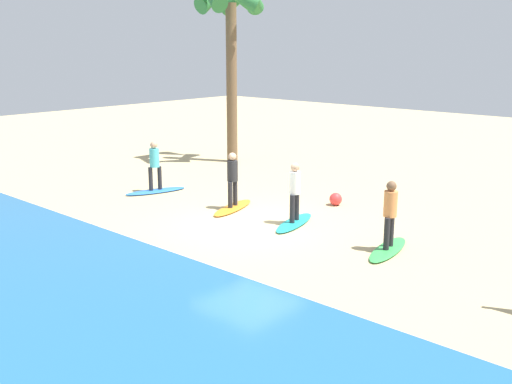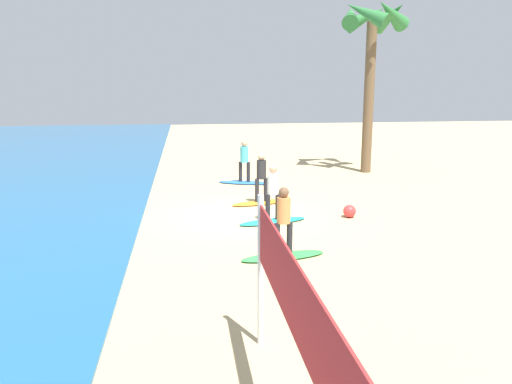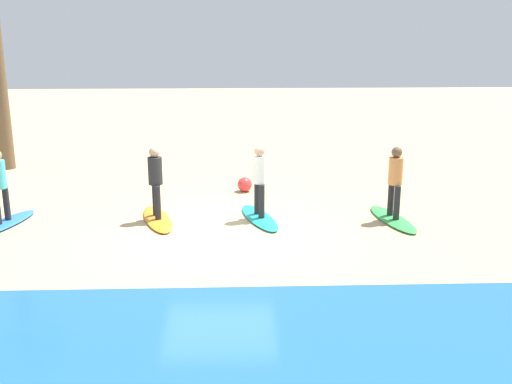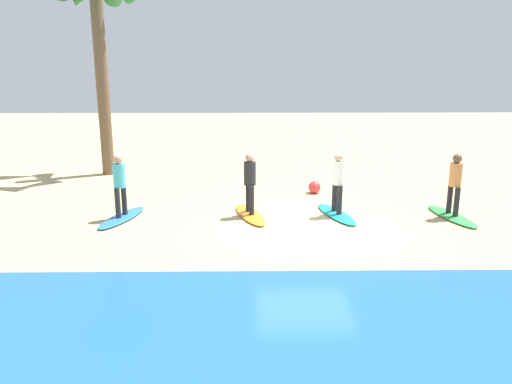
# 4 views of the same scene
# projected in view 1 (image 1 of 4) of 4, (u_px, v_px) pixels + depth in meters

# --- Properties ---
(ground_plane) EXTENTS (60.00, 60.00, 0.00)m
(ground_plane) POSITION_uv_depth(u_px,v_px,m) (249.00, 224.00, 16.47)
(ground_plane) COLOR tan
(surfboard_green) EXTENTS (0.96, 2.17, 0.09)m
(surfboard_green) POSITION_uv_depth(u_px,v_px,m) (388.00, 249.00, 14.33)
(surfboard_green) COLOR green
(surfboard_green) RESTS_ON ground
(surfer_green) EXTENTS (0.32, 0.45, 1.64)m
(surfer_green) POSITION_uv_depth(u_px,v_px,m) (390.00, 210.00, 14.09)
(surfer_green) COLOR #232328
(surfer_green) RESTS_ON surfboard_green
(surfboard_teal) EXTENTS (1.10, 2.17, 0.09)m
(surfboard_teal) POSITION_uv_depth(u_px,v_px,m) (294.00, 223.00, 16.48)
(surfboard_teal) COLOR teal
(surfboard_teal) RESTS_ON ground
(surfer_teal) EXTENTS (0.32, 0.45, 1.64)m
(surfer_teal) POSITION_uv_depth(u_px,v_px,m) (295.00, 188.00, 16.24)
(surfer_teal) COLOR #232328
(surfer_teal) RESTS_ON surfboard_teal
(surfboard_orange) EXTENTS (1.12, 2.17, 0.09)m
(surfboard_orange) POSITION_uv_depth(u_px,v_px,m) (233.00, 208.00, 17.98)
(surfboard_orange) COLOR orange
(surfboard_orange) RESTS_ON ground
(surfer_orange) EXTENTS (0.32, 0.45, 1.64)m
(surfer_orange) POSITION_uv_depth(u_px,v_px,m) (233.00, 176.00, 17.74)
(surfer_orange) COLOR #232328
(surfer_orange) RESTS_ON surfboard_orange
(surfboard_blue) EXTENTS (1.16, 2.17, 0.09)m
(surfboard_blue) POSITION_uv_depth(u_px,v_px,m) (156.00, 191.00, 20.02)
(surfboard_blue) COLOR blue
(surfboard_blue) RESTS_ON ground
(surfer_blue) EXTENTS (0.32, 0.45, 1.64)m
(surfer_blue) POSITION_uv_depth(u_px,v_px,m) (155.00, 162.00, 19.78)
(surfer_blue) COLOR #232328
(surfer_blue) RESTS_ON surfboard_blue
(palm_tree) EXTENTS (2.88, 3.03, 7.39)m
(palm_tree) POSITION_uv_depth(u_px,v_px,m) (231.00, 16.00, 23.88)
(palm_tree) COLOR brown
(palm_tree) RESTS_ON ground
(beach_ball) EXTENTS (0.39, 0.39, 0.39)m
(beach_ball) POSITION_uv_depth(u_px,v_px,m) (336.00, 199.00, 18.38)
(beach_ball) COLOR #E53838
(beach_ball) RESTS_ON ground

